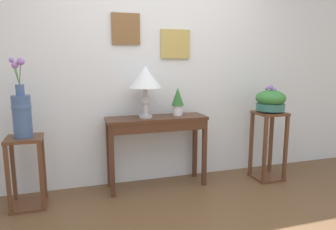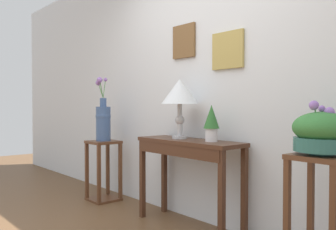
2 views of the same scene
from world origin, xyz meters
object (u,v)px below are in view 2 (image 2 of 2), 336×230
table_lamp (180,94)px  planter_bowl_wide_right (322,132)px  flower_vase_tall_left (103,119)px  potted_plant_on_console (211,121)px  console_table (187,155)px  pedestal_stand_right (321,223)px  pedestal_stand_left (103,171)px

table_lamp → planter_bowl_wide_right: size_ratio=1.63×
table_lamp → flower_vase_tall_left: size_ratio=0.75×
potted_plant_on_console → planter_bowl_wide_right: planter_bowl_wide_right is taller
console_table → potted_plant_on_console: (0.25, 0.05, 0.31)m
planter_bowl_wide_right → console_table: bearing=173.4°
pedestal_stand_right → flower_vase_tall_left: bearing=178.6°
console_table → pedestal_stand_right: 1.35m
console_table → potted_plant_on_console: bearing=10.3°
console_table → pedestal_stand_left: 1.36m
pedestal_stand_left → console_table: bearing=3.7°
flower_vase_tall_left → pedestal_stand_right: (2.64, -0.07, -0.54)m
pedestal_stand_left → pedestal_stand_right: size_ratio=0.86×
potted_plant_on_console → flower_vase_tall_left: bearing=-175.2°
console_table → pedestal_stand_left: console_table is taller
pedestal_stand_right → planter_bowl_wide_right: 0.54m
table_lamp → potted_plant_on_console: 0.45m
console_table → planter_bowl_wide_right: planter_bowl_wide_right is taller
console_table → pedestal_stand_right: (1.32, -0.15, -0.25)m
console_table → table_lamp: (-0.12, 0.02, 0.55)m
potted_plant_on_console → planter_bowl_wide_right: bearing=-10.5°
planter_bowl_wide_right → pedestal_stand_left: bearing=178.6°
table_lamp → pedestal_stand_left: size_ratio=0.79×
table_lamp → planter_bowl_wide_right: 1.48m
console_table → pedestal_stand_right: size_ratio=1.34×
console_table → planter_bowl_wide_right: 1.36m
console_table → table_lamp: bearing=170.2°
pedestal_stand_right → pedestal_stand_left: bearing=178.6°
planter_bowl_wide_right → potted_plant_on_console: bearing=169.5°
pedestal_stand_left → flower_vase_tall_left: (-0.00, -0.00, 0.60)m
planter_bowl_wide_right → flower_vase_tall_left: bearing=178.6°
table_lamp → planter_bowl_wide_right: (1.44, -0.17, -0.27)m
flower_vase_tall_left → planter_bowl_wide_right: (2.64, -0.06, 0.00)m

